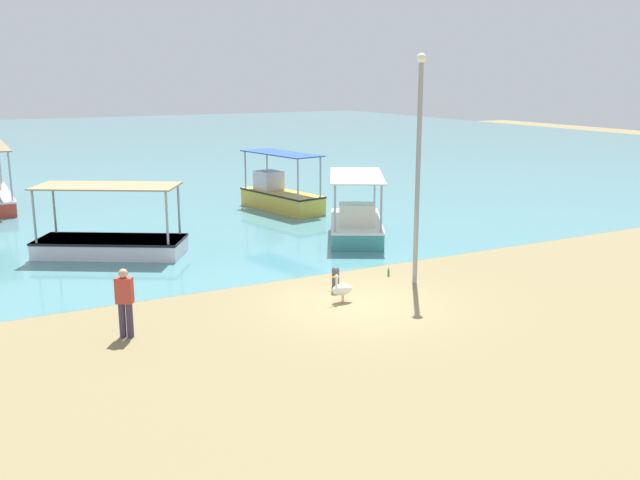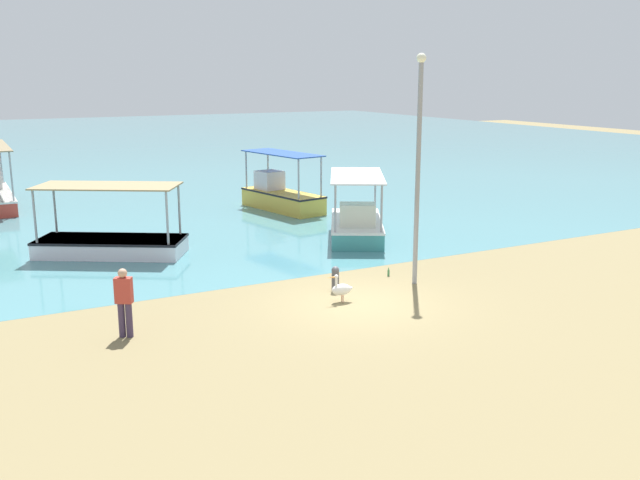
{
  "view_description": "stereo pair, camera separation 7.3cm",
  "coord_description": "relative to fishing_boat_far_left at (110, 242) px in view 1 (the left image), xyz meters",
  "views": [
    {
      "loc": [
        -9.8,
        -15.91,
        6.12
      ],
      "look_at": [
        0.47,
        3.15,
        1.08
      ],
      "focal_mm": 40.0,
      "sensor_mm": 36.0,
      "label": 1
    },
    {
      "loc": [
        -9.74,
        -15.95,
        6.12
      ],
      "look_at": [
        0.47,
        3.15,
        1.08
      ],
      "focal_mm": 40.0,
      "sensor_mm": 36.0,
      "label": 2
    }
  ],
  "objects": [
    {
      "name": "ground",
      "position": [
        4.82,
        -8.63,
        -0.49
      ],
      "size": [
        120.0,
        120.0,
        0.0
      ],
      "primitive_type": "plane",
      "color": "olive"
    },
    {
      "name": "harbor_water",
      "position": [
        4.82,
        39.37,
        -0.48
      ],
      "size": [
        110.0,
        90.0,
        0.0
      ],
      "primitive_type": "cube",
      "color": "teal",
      "rests_on": "ground"
    },
    {
      "name": "fishing_boat_far_left",
      "position": [
        0.0,
        0.0,
        0.0
      ],
      "size": [
        5.28,
        4.23,
        2.45
      ],
      "color": "white",
      "rests_on": "harbor_water"
    },
    {
      "name": "fishing_boat_near_right",
      "position": [
        8.85,
        5.03,
        0.18
      ],
      "size": [
        2.4,
        4.85,
        2.64
      ],
      "color": "gold",
      "rests_on": "harbor_water"
    },
    {
      "name": "fishing_boat_near_left",
      "position": [
        8.92,
        -1.66,
        0.09
      ],
      "size": [
        4.05,
        5.16,
        2.4
      ],
      "color": "teal",
      "rests_on": "harbor_water"
    },
    {
      "name": "pelican",
      "position": [
        4.44,
        -8.32,
        -0.11
      ],
      "size": [
        0.81,
        0.35,
        0.8
      ],
      "color": "#E0997A",
      "rests_on": "ground"
    },
    {
      "name": "lamp_post",
      "position": [
        7.28,
        -7.78,
        3.24
      ],
      "size": [
        0.28,
        0.28,
        6.71
      ],
      "color": "gray",
      "rests_on": "ground"
    },
    {
      "name": "mooring_bollard",
      "position": [
        4.77,
        -7.38,
        -0.08
      ],
      "size": [
        0.23,
        0.23,
        0.75
      ],
      "color": "#47474C",
      "rests_on": "ground"
    },
    {
      "name": "fisherman_standing",
      "position": [
        -1.43,
        -8.21,
        0.42
      ],
      "size": [
        0.46,
        0.4,
        1.69
      ],
      "color": "#3E304C",
      "rests_on": "ground"
    },
    {
      "name": "glass_bottle",
      "position": [
        7.03,
        -6.76,
        -0.38
      ],
      "size": [
        0.07,
        0.07,
        0.27
      ],
      "color": "#3F7F4C",
      "rests_on": "ground"
    }
  ]
}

